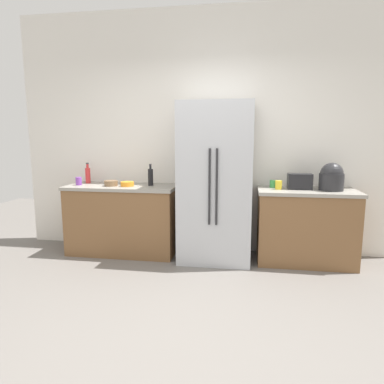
{
  "coord_description": "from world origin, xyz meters",
  "views": [
    {
      "loc": [
        0.55,
        -2.51,
        1.5
      ],
      "look_at": [
        0.08,
        0.48,
        1.0
      ],
      "focal_mm": 31.71,
      "sensor_mm": 36.0,
      "label": 1
    }
  ],
  "objects_px": {
    "bottle_a": "(88,175)",
    "cup_c": "(279,185)",
    "toaster": "(300,181)",
    "rice_cooker": "(332,178)",
    "bowl_a": "(111,183)",
    "bottle_b": "(151,177)",
    "bowl_b": "(127,184)",
    "cup_b": "(273,184)",
    "cup_a": "(79,181)",
    "refrigerator": "(216,183)"
  },
  "relations": [
    {
      "from": "cup_b",
      "to": "bowl_b",
      "type": "distance_m",
      "value": 1.81
    },
    {
      "from": "rice_cooker",
      "to": "cup_c",
      "type": "bearing_deg",
      "value": -178.05
    },
    {
      "from": "bowl_b",
      "to": "rice_cooker",
      "type": "bearing_deg",
      "value": 1.21
    },
    {
      "from": "cup_b",
      "to": "cup_c",
      "type": "xyz_separation_m",
      "value": [
        0.05,
        -0.14,
        0.01
      ]
    },
    {
      "from": "refrigerator",
      "to": "rice_cooker",
      "type": "bearing_deg",
      "value": 1.78
    },
    {
      "from": "refrigerator",
      "to": "cup_a",
      "type": "distance_m",
      "value": 1.76
    },
    {
      "from": "refrigerator",
      "to": "cup_a",
      "type": "bearing_deg",
      "value": -179.52
    },
    {
      "from": "cup_c",
      "to": "bowl_a",
      "type": "relative_size",
      "value": 0.62
    },
    {
      "from": "toaster",
      "to": "bottle_b",
      "type": "bearing_deg",
      "value": 179.66
    },
    {
      "from": "rice_cooker",
      "to": "bowl_a",
      "type": "relative_size",
      "value": 1.92
    },
    {
      "from": "cup_a",
      "to": "cup_c",
      "type": "bearing_deg",
      "value": 0.83
    },
    {
      "from": "refrigerator",
      "to": "cup_c",
      "type": "bearing_deg",
      "value": 1.65
    },
    {
      "from": "rice_cooker",
      "to": "bowl_b",
      "type": "height_order",
      "value": "rice_cooker"
    },
    {
      "from": "cup_a",
      "to": "cup_b",
      "type": "distance_m",
      "value": 2.46
    },
    {
      "from": "bowl_a",
      "to": "bowl_b",
      "type": "relative_size",
      "value": 1.01
    },
    {
      "from": "rice_cooker",
      "to": "toaster",
      "type": "bearing_deg",
      "value": 174.32
    },
    {
      "from": "rice_cooker",
      "to": "bowl_b",
      "type": "relative_size",
      "value": 1.93
    },
    {
      "from": "bottle_a",
      "to": "bowl_a",
      "type": "height_order",
      "value": "bottle_a"
    },
    {
      "from": "cup_a",
      "to": "bowl_a",
      "type": "relative_size",
      "value": 0.61
    },
    {
      "from": "cup_a",
      "to": "cup_b",
      "type": "bearing_deg",
      "value": 4.22
    },
    {
      "from": "bottle_a",
      "to": "bottle_b",
      "type": "bearing_deg",
      "value": -5.46
    },
    {
      "from": "cup_b",
      "to": "bowl_b",
      "type": "height_order",
      "value": "cup_b"
    },
    {
      "from": "toaster",
      "to": "rice_cooker",
      "type": "distance_m",
      "value": 0.35
    },
    {
      "from": "toaster",
      "to": "bottle_b",
      "type": "distance_m",
      "value": 1.82
    },
    {
      "from": "bottle_a",
      "to": "cup_b",
      "type": "bearing_deg",
      "value": -0.13
    },
    {
      "from": "cup_b",
      "to": "cup_a",
      "type": "bearing_deg",
      "value": -175.78
    },
    {
      "from": "cup_b",
      "to": "bowl_a",
      "type": "xyz_separation_m",
      "value": [
        -2.01,
        -0.19,
        -0.01
      ]
    },
    {
      "from": "rice_cooker",
      "to": "cup_a",
      "type": "distance_m",
      "value": 3.09
    },
    {
      "from": "cup_c",
      "to": "cup_b",
      "type": "bearing_deg",
      "value": 109.23
    },
    {
      "from": "rice_cooker",
      "to": "bottle_b",
      "type": "distance_m",
      "value": 2.17
    },
    {
      "from": "bottle_b",
      "to": "cup_a",
      "type": "distance_m",
      "value": 0.93
    },
    {
      "from": "rice_cooker",
      "to": "cup_a",
      "type": "xyz_separation_m",
      "value": [
        -3.09,
        -0.06,
        -0.1
      ]
    },
    {
      "from": "toaster",
      "to": "rice_cooker",
      "type": "xyz_separation_m",
      "value": [
        0.35,
        -0.03,
        0.06
      ]
    },
    {
      "from": "toaster",
      "to": "bowl_b",
      "type": "xyz_separation_m",
      "value": [
        -2.1,
        -0.09,
        -0.06
      ]
    },
    {
      "from": "bottle_a",
      "to": "bowl_a",
      "type": "bearing_deg",
      "value": -25.84
    },
    {
      "from": "bottle_a",
      "to": "cup_c",
      "type": "distance_m",
      "value": 2.47
    },
    {
      "from": "cup_c",
      "to": "bottle_b",
      "type": "bearing_deg",
      "value": 177.62
    },
    {
      "from": "bottle_a",
      "to": "cup_a",
      "type": "relative_size",
      "value": 2.66
    },
    {
      "from": "toaster",
      "to": "bottle_b",
      "type": "relative_size",
      "value": 1.01
    },
    {
      "from": "cup_c",
      "to": "bowl_b",
      "type": "height_order",
      "value": "cup_c"
    },
    {
      "from": "bottle_a",
      "to": "bowl_a",
      "type": "relative_size",
      "value": 1.63
    },
    {
      "from": "bottle_a",
      "to": "bowl_b",
      "type": "height_order",
      "value": "bottle_a"
    },
    {
      "from": "cup_b",
      "to": "bowl_a",
      "type": "bearing_deg",
      "value": -174.66
    },
    {
      "from": "cup_b",
      "to": "bowl_a",
      "type": "distance_m",
      "value": 2.02
    },
    {
      "from": "refrigerator",
      "to": "rice_cooker",
      "type": "xyz_separation_m",
      "value": [
        1.33,
        0.04,
        0.08
      ]
    },
    {
      "from": "rice_cooker",
      "to": "bowl_a",
      "type": "height_order",
      "value": "rice_cooker"
    },
    {
      "from": "bottle_a",
      "to": "refrigerator",
      "type": "bearing_deg",
      "value": -5.69
    },
    {
      "from": "toaster",
      "to": "bottle_a",
      "type": "height_order",
      "value": "bottle_a"
    },
    {
      "from": "toaster",
      "to": "cup_a",
      "type": "distance_m",
      "value": 2.75
    },
    {
      "from": "bottle_a",
      "to": "bowl_a",
      "type": "distance_m",
      "value": 0.45
    }
  ]
}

